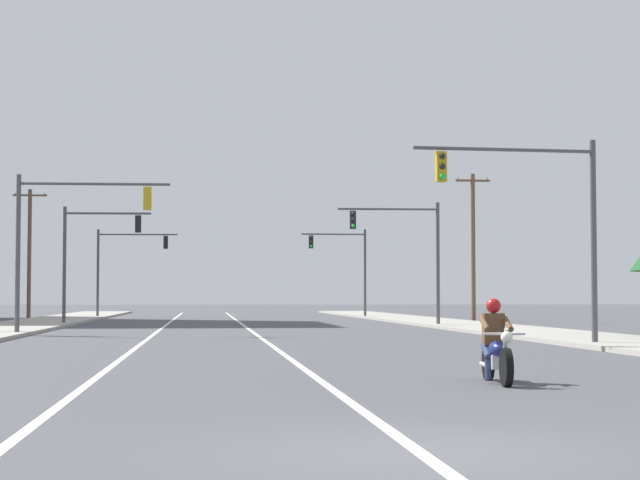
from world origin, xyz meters
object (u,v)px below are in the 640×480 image
object	(u,v)px
traffic_signal_far_left	(122,259)
utility_pole_left_far	(29,251)
traffic_signal_near_right	(541,207)
traffic_signal_far_right	(347,260)
motorcycle_with_rider	(496,349)
traffic_signal_mid_left	(90,247)
utility_pole_right_far	(473,244)
traffic_signal_mid_right	(409,244)
traffic_signal_near_left	(64,227)

from	to	relation	value
traffic_signal_far_left	utility_pole_left_far	world-z (taller)	utility_pole_left_far
traffic_signal_near_right	traffic_signal_far_right	bearing A→B (deg)	90.05
traffic_signal_far_right	traffic_signal_far_left	size ratio (longest dim) A/B	1.00
traffic_signal_near_right	motorcycle_with_rider	bearing A→B (deg)	-110.24
traffic_signal_near_right	traffic_signal_mid_left	world-z (taller)	same
traffic_signal_near_right	utility_pole_right_far	size ratio (longest dim) A/B	0.71
utility_pole_right_far	motorcycle_with_rider	bearing A→B (deg)	-103.22
utility_pole_right_far	traffic_signal_near_right	bearing A→B (deg)	-100.16
motorcycle_with_rider	traffic_signal_mid_left	distance (m)	42.19
traffic_signal_mid_right	traffic_signal_far_right	bearing A→B (deg)	90.54
traffic_signal_mid_left	utility_pole_left_far	bearing A→B (deg)	108.59
traffic_signal_mid_left	traffic_signal_far_right	distance (m)	24.24
traffic_signal_far_left	traffic_signal_mid_right	bearing A→B (deg)	-57.03
utility_pole_right_far	utility_pole_left_far	world-z (taller)	utility_pole_right_far
traffic_signal_near_right	traffic_signal_mid_right	xyz separation A→B (m)	(0.17, 22.68, -0.03)
traffic_signal_near_right	traffic_signal_near_left	size ratio (longest dim) A/B	1.00
traffic_signal_far_right	utility_pole_left_far	distance (m)	21.58
traffic_signal_near_right	traffic_signal_mid_right	distance (m)	22.68
traffic_signal_mid_right	traffic_signal_far_right	distance (m)	22.74
traffic_signal_near_left	utility_pole_left_far	distance (m)	32.81
traffic_signal_mid_right	traffic_signal_far_left	bearing A→B (deg)	122.97
traffic_signal_far_left	traffic_signal_near_left	bearing A→B (deg)	-89.44
utility_pole_left_far	traffic_signal_mid_right	bearing A→B (deg)	-44.16
traffic_signal_near_right	utility_pole_left_far	world-z (taller)	utility_pole_left_far
traffic_signal_far_right	traffic_signal_far_left	xyz separation A→B (m)	(-15.69, 1.79, 0.06)
traffic_signal_far_left	motorcycle_with_rider	bearing A→B (deg)	-79.94
traffic_signal_far_left	traffic_signal_far_right	bearing A→B (deg)	-6.50
traffic_signal_mid_right	traffic_signal_mid_left	world-z (taller)	same
traffic_signal_mid_right	traffic_signal_near_left	bearing A→B (deg)	-144.42
traffic_signal_near_left	traffic_signal_near_right	bearing A→B (deg)	-36.90
traffic_signal_mid_left	traffic_signal_far_right	xyz separation A→B (m)	(15.90, 18.30, 0.00)
utility_pole_right_far	traffic_signal_mid_left	bearing A→B (deg)	-166.37
traffic_signal_far_left	utility_pole_right_far	xyz separation A→B (m)	(21.54, -14.81, 0.43)
traffic_signal_near_left	utility_pole_left_far	xyz separation A→B (m)	(-6.17, 32.22, 0.38)
motorcycle_with_rider	traffic_signal_near_left	size ratio (longest dim) A/B	0.35
traffic_signal_mid_right	traffic_signal_far_right	size ratio (longest dim) A/B	1.00
motorcycle_with_rider	traffic_signal_mid_right	size ratio (longest dim) A/B	0.35
traffic_signal_near_right	traffic_signal_near_left	xyz separation A→B (m)	(-15.38, 11.55, 0.01)
motorcycle_with_rider	traffic_signal_far_left	world-z (taller)	traffic_signal_far_left
traffic_signal_mid_right	motorcycle_with_rider	bearing A→B (deg)	-98.09
utility_pole_left_far	traffic_signal_mid_left	bearing A→B (deg)	-71.41
traffic_signal_mid_left	utility_pole_right_far	bearing A→B (deg)	13.63
traffic_signal_near_right	traffic_signal_mid_right	size ratio (longest dim) A/B	1.00
traffic_signal_near_right	traffic_signal_mid_left	xyz separation A→B (m)	(-15.95, 27.11, -0.07)
traffic_signal_near_right	utility_pole_left_far	bearing A→B (deg)	116.21
traffic_signal_near_left	utility_pole_right_far	size ratio (longest dim) A/B	0.71
traffic_signal_near_left	utility_pole_right_far	world-z (taller)	utility_pole_right_far
traffic_signal_near_right	traffic_signal_mid_left	size ratio (longest dim) A/B	1.00
traffic_signal_mid_right	traffic_signal_far_left	xyz separation A→B (m)	(-15.90, 24.52, 0.03)
utility_pole_left_far	utility_pole_right_far	bearing A→B (deg)	-22.59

